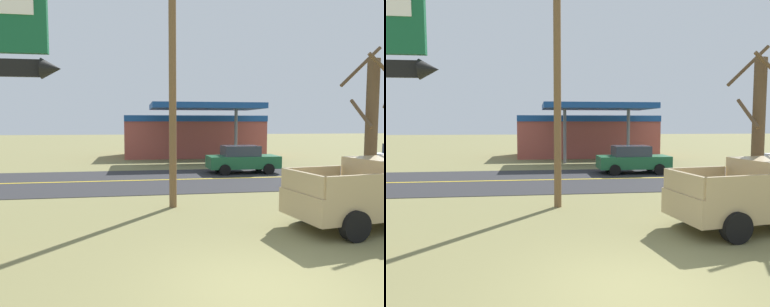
# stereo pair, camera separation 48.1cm
# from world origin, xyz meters

# --- Properties ---
(ground_plane) EXTENTS (180.00, 180.00, 0.00)m
(ground_plane) POSITION_xyz_m (0.00, 0.00, 0.00)
(ground_plane) COLOR olive
(road_asphalt) EXTENTS (140.00, 8.00, 0.02)m
(road_asphalt) POSITION_xyz_m (0.00, 13.00, 0.01)
(road_asphalt) COLOR #2B2B2D
(road_asphalt) RESTS_ON ground
(road_centre_line) EXTENTS (126.00, 0.20, 0.01)m
(road_centre_line) POSITION_xyz_m (0.00, 13.00, 0.02)
(road_centre_line) COLOR gold
(road_centre_line) RESTS_ON road_asphalt
(utility_pole) EXTENTS (2.05, 0.26, 9.57)m
(utility_pole) POSITION_xyz_m (-0.87, 6.81, 5.11)
(utility_pole) COLOR brown
(utility_pole) RESTS_ON ground
(bare_tree) EXTENTS (1.72, 1.73, 5.67)m
(bare_tree) POSITION_xyz_m (5.70, 5.29, 2.76)
(bare_tree) COLOR brown
(bare_tree) RESTS_ON ground
(gas_station) EXTENTS (12.00, 11.50, 4.40)m
(gas_station) POSITION_xyz_m (3.02, 26.59, 1.94)
(gas_station) COLOR #A84C42
(gas_station) RESTS_ON ground
(pickup_tan_parked_on_lawn) EXTENTS (5.44, 2.85, 1.96)m
(pickup_tan_parked_on_lawn) POSITION_xyz_m (4.74, 3.52, 0.96)
(pickup_tan_parked_on_lawn) COLOR tan
(pickup_tan_parked_on_lawn) RESTS_ON ground
(car_green_mid_lane) EXTENTS (4.20, 2.00, 1.64)m
(car_green_mid_lane) POSITION_xyz_m (4.13, 15.00, 0.83)
(car_green_mid_lane) COLOR #1E6038
(car_green_mid_lane) RESTS_ON ground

